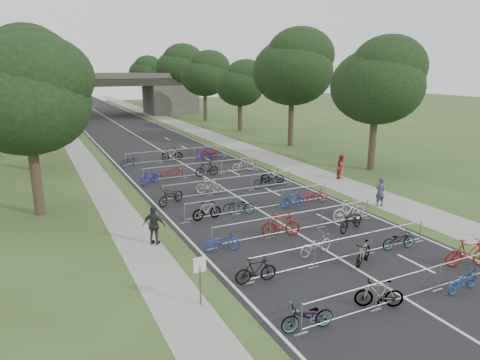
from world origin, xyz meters
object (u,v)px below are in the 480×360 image
Objects in this scene: park_sign at (200,272)px; pedestrian_b at (341,167)px; bike_0 at (308,317)px; bike_1 at (379,294)px; pedestrian_a at (380,192)px; pedestrian_c at (154,225)px; overpass_bridge at (103,95)px; bike_2 at (463,280)px.

park_sign reaches higher than pedestrian_b.
pedestrian_b reaches higher than bike_0.
pedestrian_b is (10.23, 14.61, 0.39)m from bike_1.
pedestrian_a is 0.99× the size of pedestrian_b.
bike_1 is at bearing 98.70° from bike_0.
bike_1 is 0.95× the size of pedestrian_a.
pedestrian_c is at bearing -119.60° from bike_1.
overpass_bridge is 17.41× the size of pedestrian_a.
pedestrian_a is at bearing 22.20° from park_sign.
bike_1 is at bearing 76.48° from bike_2.
pedestrian_b is 16.78m from pedestrian_c.
overpass_bridge is at bearing -175.64° from bike_0.
pedestrian_b reaches higher than pedestrian_a.
overpass_bridge is 18.03× the size of bike_2.
bike_2 is at bearing -88.01° from overpass_bridge.
bike_0 is at bearing 42.11° from pedestrian_a.
bike_1 is (5.51, -2.87, -0.76)m from park_sign.
overpass_bridge is 62.41m from park_sign.
bike_1 is at bearing -160.08° from pedestrian_b.
overpass_bridge is 51.12m from pedestrian_b.
bike_1 is at bearing 50.97° from pedestrian_a.
pedestrian_c reaches higher than bike_0.
overpass_bridge reaches higher than pedestrian_c.
park_sign is 0.97× the size of pedestrian_c.
bike_0 is (2.50, -2.89, -0.79)m from park_sign.
bike_1 is 0.95× the size of pedestrian_b.
bike_2 is 0.91× the size of pedestrian_c.
bike_1 is 11.68m from pedestrian_a.
pedestrian_b is at bearing -28.14° from bike_2.
pedestrian_c is (-9.07, 9.36, 0.49)m from bike_2.
pedestrian_b is 0.95× the size of pedestrian_c.
pedestrian_a is (13.60, 5.55, -0.38)m from park_sign.
bike_0 is 13.95m from pedestrian_a.
overpass_bridge is 65.55m from bike_2.
bike_1 reaches higher than bike_2.
pedestrian_b is (8.94, -50.26, -2.64)m from overpass_bridge.
pedestrian_c is (-5.51, 8.79, 0.43)m from bike_1.
pedestrian_a reaches higher than bike_1.
overpass_bridge reaches higher than bike_1.
pedestrian_a is (6.80, -56.45, -2.64)m from overpass_bridge.
pedestrian_b reaches higher than bike_2.
pedestrian_a is 13.61m from pedestrian_c.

